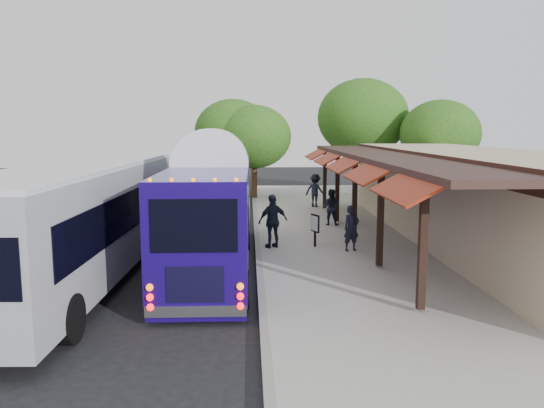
# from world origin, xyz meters

# --- Properties ---
(ground) EXTENTS (90.00, 90.00, 0.00)m
(ground) POSITION_xyz_m (0.00, 0.00, 0.00)
(ground) COLOR black
(ground) RESTS_ON ground
(sidewalk) EXTENTS (10.00, 40.00, 0.15)m
(sidewalk) POSITION_xyz_m (5.00, 4.00, 0.07)
(sidewalk) COLOR #9E9B93
(sidewalk) RESTS_ON ground
(curb) EXTENTS (0.20, 40.00, 0.16)m
(curb) POSITION_xyz_m (0.05, 4.00, 0.07)
(curb) COLOR gray
(curb) RESTS_ON ground
(station_shelter) EXTENTS (8.15, 20.00, 3.60)m
(station_shelter) POSITION_xyz_m (8.38, 4.00, 1.85)
(station_shelter) COLOR tan
(station_shelter) RESTS_ON ground
(coach_bus) EXTENTS (2.41, 11.16, 3.55)m
(coach_bus) POSITION_xyz_m (-1.45, 1.10, 1.91)
(coach_bus) COLOR #190864
(coach_bus) RESTS_ON ground
(city_bus) EXTENTS (3.27, 12.90, 3.44)m
(city_bus) POSITION_xyz_m (-5.12, -0.64, 1.90)
(city_bus) COLOR gray
(city_bus) RESTS_ON ground
(ped_a) EXTENTS (0.68, 0.54, 1.63)m
(ped_a) POSITION_xyz_m (3.35, 2.34, 0.96)
(ped_a) COLOR black
(ped_a) RESTS_ON sidewalk
(ped_b) EXTENTS (0.95, 0.85, 1.63)m
(ped_b) POSITION_xyz_m (3.40, 7.41, 0.96)
(ped_b) COLOR black
(ped_b) RESTS_ON sidewalk
(ped_c) EXTENTS (1.24, 0.90, 1.96)m
(ped_c) POSITION_xyz_m (0.60, 2.99, 1.13)
(ped_c) COLOR black
(ped_c) RESTS_ON sidewalk
(ped_d) EXTENTS (1.35, 1.19, 1.82)m
(ped_d) POSITION_xyz_m (3.40, 13.00, 1.06)
(ped_d) COLOR black
(ped_d) RESTS_ON sidewalk
(sign_board) EXTENTS (0.26, 0.52, 1.20)m
(sign_board) POSITION_xyz_m (2.15, 3.08, 0.96)
(sign_board) COLOR black
(sign_board) RESTS_ON sidewalk
(tree_left) EXTENTS (4.61, 4.61, 5.90)m
(tree_left) POSITION_xyz_m (0.08, 17.07, 3.93)
(tree_left) COLOR #382314
(tree_left) RESTS_ON ground
(tree_mid) EXTENTS (6.04, 6.04, 7.73)m
(tree_mid) POSITION_xyz_m (7.32, 19.39, 5.16)
(tree_mid) COLOR #382314
(tree_mid) RESTS_ON ground
(tree_right) EXTENTS (4.84, 4.84, 6.19)m
(tree_right) POSITION_xyz_m (11.39, 16.10, 4.12)
(tree_right) COLOR #382314
(tree_right) RESTS_ON ground
(tree_far) EXTENTS (4.93, 4.93, 6.31)m
(tree_far) POSITION_xyz_m (-1.23, 18.15, 4.21)
(tree_far) COLOR #382314
(tree_far) RESTS_ON ground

